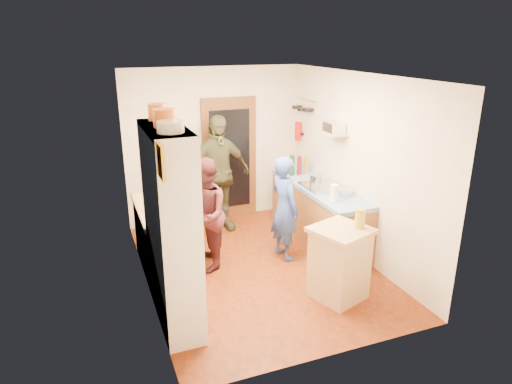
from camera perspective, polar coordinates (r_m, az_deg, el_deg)
floor at (r=6.44m, az=0.21°, el=-9.43°), size 3.00×4.00×0.02m
ceiling at (r=5.69m, az=0.24°, el=14.48°), size 3.00×4.00×0.02m
wall_back at (r=7.78m, az=-5.21°, el=5.81°), size 3.00×0.02×2.60m
wall_front at (r=4.25m, az=10.21°, el=-5.68°), size 3.00×0.02×2.60m
wall_left at (r=5.59m, az=-14.34°, el=0.08°), size 0.02×4.00×2.60m
wall_right at (r=6.62m, az=12.51°, el=3.11°), size 0.02×4.00×2.60m
door_frame at (r=7.87m, az=-3.32°, el=4.14°), size 0.95×0.06×2.10m
door_glass at (r=7.84m, az=-3.24°, el=4.08°), size 0.70×0.02×1.70m
hutch_body at (r=4.95m, az=-10.52°, el=-4.61°), size 0.40×1.20×2.20m
hutch_top_shelf at (r=4.63m, az=-11.31°, el=7.75°), size 0.40×1.14×0.04m
plate_stack at (r=4.33m, az=-10.65°, el=8.02°), size 0.25×0.25×0.11m
orange_pot_a at (r=4.60m, az=-11.37°, el=9.05°), size 0.22×0.22×0.18m
orange_pot_b at (r=5.01m, az=-12.24°, el=9.76°), size 0.20×0.20×0.18m
left_counter_base at (r=6.36m, az=-11.46°, el=-5.85°), size 0.60×1.40×0.85m
left_counter_top at (r=6.19m, az=-11.73°, el=-2.06°), size 0.64×1.44×0.05m
toaster at (r=5.74m, az=-10.52°, el=-2.50°), size 0.24×0.18×0.17m
kettle at (r=6.01m, az=-12.03°, el=-1.64°), size 0.14×0.14×0.16m
orange_bowl at (r=6.36m, az=-11.38°, el=-0.75°), size 0.22×0.22×0.10m
chopping_board at (r=6.68m, az=-12.38°, el=-0.22°), size 0.32×0.24×0.02m
right_counter_base at (r=7.14m, az=7.75°, el=-2.88°), size 0.60×2.20×0.84m
right_counter_top at (r=6.99m, az=7.91°, el=0.55°), size 0.62×2.22×0.06m
hob at (r=6.89m, az=8.34°, el=0.69°), size 0.55×0.58×0.04m
pot_on_hob at (r=6.91m, az=7.65°, el=1.58°), size 0.22×0.22×0.14m
bottle_a at (r=7.43m, az=4.51°, el=3.35°), size 0.09×0.09×0.33m
bottle_b at (r=7.48m, az=5.45°, el=3.32°), size 0.09×0.09×0.31m
bottle_c at (r=7.56m, az=6.25°, el=3.41°), size 0.08×0.08×0.29m
paper_towel at (r=6.32m, az=9.72°, el=-0.13°), size 0.11×0.11×0.24m
mixing_bowl at (r=6.61m, az=10.76°, el=0.04°), size 0.33×0.33×0.10m
island_base at (r=5.66m, az=10.34°, el=-8.97°), size 0.70×0.70×0.86m
island_top at (r=5.47m, az=10.62°, el=-4.75°), size 0.79×0.79×0.05m
cutting_board at (r=5.46m, az=9.88°, el=-4.64°), size 0.42×0.38×0.02m
oil_jar at (r=5.48m, az=12.87°, el=-3.23°), size 0.15×0.15×0.23m
pan_rail at (r=7.74m, az=6.31°, el=11.35°), size 0.02×0.65×0.02m
pan_hang_a at (r=7.57m, az=6.48°, el=10.19°), size 0.18×0.18×0.05m
pan_hang_b at (r=7.75m, az=5.79°, el=10.26°), size 0.16×0.16×0.05m
pan_hang_c at (r=7.93m, az=5.13°, el=10.54°), size 0.17×0.17×0.05m
wall_shelf at (r=6.82m, az=9.68°, el=7.22°), size 0.26×0.42×0.03m
radio at (r=6.80m, az=9.72°, el=7.96°), size 0.23×0.31×0.15m
ext_bracket at (r=7.99m, az=5.65°, el=7.25°), size 0.06×0.10×0.04m
fire_extinguisher at (r=7.96m, az=5.27°, el=7.57°), size 0.11×0.11×0.32m
picture_frame at (r=3.91m, az=-11.79°, el=3.74°), size 0.03×0.25×0.30m
person_hob at (r=6.43m, az=3.91°, el=-2.04°), size 0.45×0.60×1.51m
person_left at (r=6.19m, az=-6.27°, el=-2.73°), size 0.70×0.84×1.56m
person_back at (r=7.35m, az=-4.75°, el=2.26°), size 1.17×0.62×1.91m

